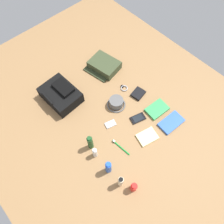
{
  "coord_description": "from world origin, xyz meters",
  "views": [
    {
      "loc": [
        -0.59,
        0.54,
        1.54
      ],
      "look_at": [
        0.0,
        0.0,
        0.04
      ],
      "focal_mm": 34.02,
      "sensor_mm": 36.0,
      "label": 1
    }
  ],
  "objects_px": {
    "toothpaste_tube": "(95,152)",
    "media_player": "(110,124)",
    "travel_guidebook": "(157,109)",
    "notepad": "(147,137)",
    "sunscreen_spray": "(134,187)",
    "shampoo_bottle": "(90,142)",
    "lotion_bottle": "(121,182)",
    "wristwatch": "(124,88)",
    "cell_phone": "(138,118)",
    "toothbrush": "(120,146)",
    "wallet": "(138,94)",
    "backpack": "(61,95)",
    "deodorant_spray": "(108,167)",
    "toiletry_pouch": "(104,65)",
    "bucket_hat": "(116,103)",
    "paperback_novel": "(171,123)"
  },
  "relations": [
    {
      "from": "toothpaste_tube",
      "to": "media_player",
      "type": "height_order",
      "value": "toothpaste_tube"
    },
    {
      "from": "travel_guidebook",
      "to": "notepad",
      "type": "height_order",
      "value": "travel_guidebook"
    },
    {
      "from": "sunscreen_spray",
      "to": "shampoo_bottle",
      "type": "distance_m",
      "value": 0.43
    },
    {
      "from": "lotion_bottle",
      "to": "travel_guidebook",
      "type": "bearing_deg",
      "value": -70.58
    },
    {
      "from": "wristwatch",
      "to": "sunscreen_spray",
      "type": "bearing_deg",
      "value": 140.26
    },
    {
      "from": "cell_phone",
      "to": "toothbrush",
      "type": "relative_size",
      "value": 0.79
    },
    {
      "from": "wristwatch",
      "to": "wallet",
      "type": "relative_size",
      "value": 0.65
    },
    {
      "from": "backpack",
      "to": "travel_guidebook",
      "type": "relative_size",
      "value": 1.74
    },
    {
      "from": "toothbrush",
      "to": "wallet",
      "type": "distance_m",
      "value": 0.5
    },
    {
      "from": "travel_guidebook",
      "to": "media_player",
      "type": "bearing_deg",
      "value": 66.49
    },
    {
      "from": "deodorant_spray",
      "to": "media_player",
      "type": "relative_size",
      "value": 1.68
    },
    {
      "from": "shampoo_bottle",
      "to": "media_player",
      "type": "xyz_separation_m",
      "value": [
        0.04,
        -0.23,
        -0.08
      ]
    },
    {
      "from": "toiletry_pouch",
      "to": "travel_guidebook",
      "type": "height_order",
      "value": "toiletry_pouch"
    },
    {
      "from": "bucket_hat",
      "to": "backpack",
      "type": "bearing_deg",
      "value": 39.33
    },
    {
      "from": "toothbrush",
      "to": "backpack",
      "type": "bearing_deg",
      "value": 5.73
    },
    {
      "from": "deodorant_spray",
      "to": "wristwatch",
      "type": "xyz_separation_m",
      "value": [
        0.43,
        -0.57,
        -0.07
      ]
    },
    {
      "from": "toothpaste_tube",
      "to": "shampoo_bottle",
      "type": "xyz_separation_m",
      "value": [
        0.07,
        -0.02,
        0.03
      ]
    },
    {
      "from": "travel_guidebook",
      "to": "wristwatch",
      "type": "height_order",
      "value": "travel_guidebook"
    },
    {
      "from": "toiletry_pouch",
      "to": "bucket_hat",
      "type": "height_order",
      "value": "same"
    },
    {
      "from": "deodorant_spray",
      "to": "wristwatch",
      "type": "bearing_deg",
      "value": -52.88
    },
    {
      "from": "shampoo_bottle",
      "to": "travel_guidebook",
      "type": "distance_m",
      "value": 0.62
    },
    {
      "from": "sunscreen_spray",
      "to": "cell_phone",
      "type": "xyz_separation_m",
      "value": [
        0.35,
        -0.41,
        -0.04
      ]
    },
    {
      "from": "paperback_novel",
      "to": "media_player",
      "type": "bearing_deg",
      "value": 48.87
    },
    {
      "from": "cell_phone",
      "to": "travel_guidebook",
      "type": "bearing_deg",
      "value": -105.66
    },
    {
      "from": "toothpaste_tube",
      "to": "shampoo_bottle",
      "type": "bearing_deg",
      "value": -14.9
    },
    {
      "from": "wallet",
      "to": "backpack",
      "type": "bearing_deg",
      "value": 41.05
    },
    {
      "from": "lotion_bottle",
      "to": "toothbrush",
      "type": "relative_size",
      "value": 0.92
    },
    {
      "from": "toothpaste_tube",
      "to": "wallet",
      "type": "height_order",
      "value": "toothpaste_tube"
    },
    {
      "from": "toiletry_pouch",
      "to": "bucket_hat",
      "type": "bearing_deg",
      "value": 152.87
    },
    {
      "from": "bucket_hat",
      "to": "media_player",
      "type": "xyz_separation_m",
      "value": [
        -0.1,
        0.16,
        -0.03
      ]
    },
    {
      "from": "shampoo_bottle",
      "to": "media_player",
      "type": "bearing_deg",
      "value": -80.85
    },
    {
      "from": "toothpaste_tube",
      "to": "cell_phone",
      "type": "relative_size",
      "value": 0.89
    },
    {
      "from": "notepad",
      "to": "shampoo_bottle",
      "type": "bearing_deg",
      "value": 71.14
    },
    {
      "from": "toothpaste_tube",
      "to": "media_player",
      "type": "relative_size",
      "value": 1.25
    },
    {
      "from": "lotion_bottle",
      "to": "cell_phone",
      "type": "bearing_deg",
      "value": -59.2
    },
    {
      "from": "toothbrush",
      "to": "shampoo_bottle",
      "type": "bearing_deg",
      "value": 46.57
    },
    {
      "from": "sunscreen_spray",
      "to": "paperback_novel",
      "type": "height_order",
      "value": "sunscreen_spray"
    },
    {
      "from": "lotion_bottle",
      "to": "deodorant_spray",
      "type": "distance_m",
      "value": 0.12
    },
    {
      "from": "toiletry_pouch",
      "to": "bucket_hat",
      "type": "relative_size",
      "value": 1.86
    },
    {
      "from": "sunscreen_spray",
      "to": "lotion_bottle",
      "type": "distance_m",
      "value": 0.1
    },
    {
      "from": "deodorant_spray",
      "to": "toothbrush",
      "type": "height_order",
      "value": "deodorant_spray"
    },
    {
      "from": "shampoo_bottle",
      "to": "wristwatch",
      "type": "bearing_deg",
      "value": -68.81
    },
    {
      "from": "bucket_hat",
      "to": "lotion_bottle",
      "type": "distance_m",
      "value": 0.63
    },
    {
      "from": "toothbrush",
      "to": "wallet",
      "type": "xyz_separation_m",
      "value": [
        0.24,
        -0.44,
        0.01
      ]
    },
    {
      "from": "travel_guidebook",
      "to": "wallet",
      "type": "relative_size",
      "value": 1.69
    },
    {
      "from": "toiletry_pouch",
      "to": "sunscreen_spray",
      "type": "distance_m",
      "value": 1.08
    },
    {
      "from": "toiletry_pouch",
      "to": "travel_guidebook",
      "type": "relative_size",
      "value": 1.55
    },
    {
      "from": "wallet",
      "to": "cell_phone",
      "type": "bearing_deg",
      "value": 123.84
    },
    {
      "from": "wallet",
      "to": "notepad",
      "type": "xyz_separation_m",
      "value": [
        -0.32,
        0.23,
        -0.0
      ]
    },
    {
      "from": "bucket_hat",
      "to": "toothpaste_tube",
      "type": "distance_m",
      "value": 0.46
    }
  ]
}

